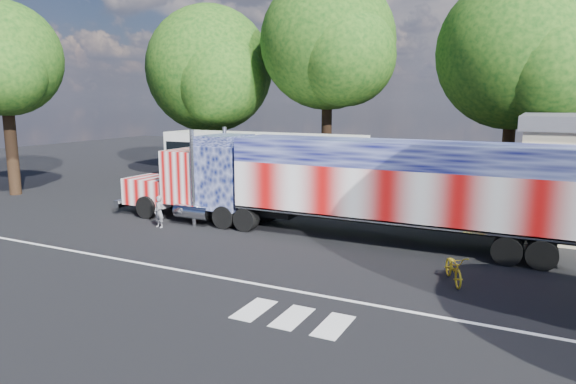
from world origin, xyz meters
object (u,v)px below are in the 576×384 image
at_px(bicycle, 454,268).
at_px(tree_n_mid, 330,43).
at_px(semi_truck, 335,183).
at_px(woman, 159,212).
at_px(coach_bus, 262,163).
at_px(tree_w_a, 4,60).
at_px(tree_ne_a, 518,53).
at_px(tree_nw_a, 211,70).

distance_m(bicycle, tree_n_mid, 21.48).
relative_size(semi_truck, woman, 14.25).
xyz_separation_m(coach_bus, tree_w_a, (-13.66, -7.06, 6.25)).
xyz_separation_m(woman, tree_ne_a, (13.99, 14.62, 7.73)).
relative_size(coach_bus, tree_nw_a, 1.01).
bearing_deg(woman, tree_n_mid, 87.89).
bearing_deg(tree_ne_a, semi_truck, -116.80).
xyz_separation_m(coach_bus, tree_ne_a, (13.96, 4.94, 6.50)).
height_order(coach_bus, woman, coach_bus).
relative_size(semi_truck, tree_w_a, 1.81).
bearing_deg(tree_w_a, bicycle, -8.67).
bearing_deg(woman, bicycle, 1.14).
bearing_deg(woman, tree_ne_a, 53.81).
relative_size(tree_nw_a, tree_ne_a, 1.00).
bearing_deg(semi_truck, tree_w_a, 179.20).
distance_m(tree_nw_a, tree_ne_a, 21.25).
relative_size(semi_truck, tree_ne_a, 1.64).
height_order(tree_nw_a, tree_ne_a, tree_ne_a).
distance_m(bicycle, tree_ne_a, 18.00).
bearing_deg(tree_n_mid, coach_bus, -116.50).
height_order(coach_bus, tree_n_mid, tree_n_mid).
xyz_separation_m(tree_ne_a, tree_n_mid, (-11.50, -0.02, 1.12)).
bearing_deg(tree_n_mid, bicycle, -55.88).
bearing_deg(semi_truck, tree_nw_a, 140.06).
height_order(semi_truck, coach_bus, semi_truck).
relative_size(woman, tree_ne_a, 0.11).
relative_size(tree_ne_a, tree_n_mid, 0.91).
distance_m(semi_truck, tree_nw_a, 20.44).
xyz_separation_m(semi_truck, bicycle, (5.62, -3.82, -1.84)).
height_order(coach_bus, tree_w_a, tree_w_a).
bearing_deg(semi_truck, coach_bus, 136.49).
height_order(woman, tree_ne_a, tree_ne_a).
distance_m(woman, bicycle, 13.48).
distance_m(woman, tree_n_mid, 17.25).
bearing_deg(coach_bus, tree_nw_a, 144.31).
bearing_deg(woman, tree_nw_a, 123.50).
relative_size(tree_ne_a, tree_w_a, 1.10).
height_order(coach_bus, tree_nw_a, tree_nw_a).
bearing_deg(tree_ne_a, tree_n_mid, -179.90).
xyz_separation_m(coach_bus, woman, (-0.03, -9.67, -1.23)).
bearing_deg(tree_n_mid, tree_w_a, -143.38).
height_order(woman, bicycle, woman).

